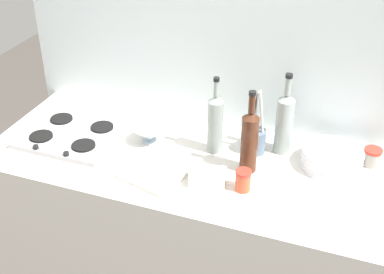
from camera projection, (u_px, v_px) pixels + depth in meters
counter_block at (192, 240)px, 2.49m from camera, size 1.80×0.70×0.90m
backsplash_panel at (221, 70)px, 2.42m from camera, size 1.90×0.06×2.32m
stovetop_hob at (72, 134)px, 2.41m from camera, size 0.43×0.37×0.04m
plate_stack at (332, 158)px, 2.20m from camera, size 0.26×0.26×0.07m
wine_bottle_leftmost at (249, 140)px, 2.12m from camera, size 0.07×0.07×0.36m
wine_bottle_mid_left at (284, 122)px, 2.24m from camera, size 0.07×0.07×0.37m
wine_bottle_mid_right at (215, 123)px, 2.25m from camera, size 0.07×0.07×0.35m
mixing_bowl at (150, 134)px, 2.36m from camera, size 0.15×0.15×0.07m
butter_dish at (208, 177)px, 2.10m from camera, size 0.16×0.12×0.06m
utensil_crock at (255, 139)px, 2.28m from camera, size 0.09×0.09×0.30m
condiment_jar_front at (372, 157)px, 2.21m from camera, size 0.07×0.07×0.08m
condiment_jar_rear at (243, 180)px, 2.06m from camera, size 0.06×0.06×0.09m
cutting_board at (152, 175)px, 2.15m from camera, size 0.27×0.24×0.02m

